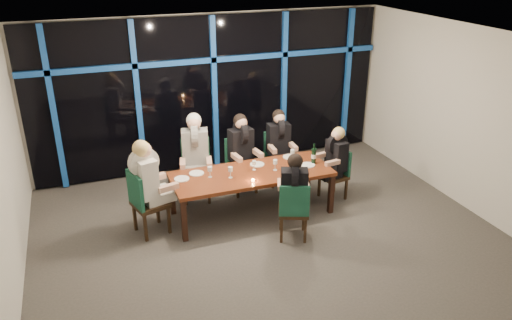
% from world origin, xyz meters
% --- Properties ---
extents(room, '(7.04, 7.00, 3.02)m').
position_xyz_m(room, '(0.00, 0.00, 2.02)').
color(room, '#524E49').
rests_on(room, ground).
extents(window_wall, '(6.86, 0.43, 2.94)m').
position_xyz_m(window_wall, '(0.01, 2.93, 1.55)').
color(window_wall, black).
rests_on(window_wall, ground).
extents(dining_table, '(2.60, 1.00, 0.75)m').
position_xyz_m(dining_table, '(0.00, 0.80, 0.68)').
color(dining_table, brown).
rests_on(dining_table, ground).
extents(chair_far_left, '(0.59, 0.59, 1.07)m').
position_xyz_m(chair_far_left, '(-0.71, 1.70, 0.60)').
color(chair_far_left, black).
rests_on(chair_far_left, ground).
extents(chair_far_mid, '(0.52, 0.52, 1.00)m').
position_xyz_m(chair_far_mid, '(0.10, 1.69, 0.56)').
color(chair_far_mid, black).
rests_on(chair_far_mid, ground).
extents(chair_far_right, '(0.48, 0.48, 0.97)m').
position_xyz_m(chair_far_right, '(0.87, 1.79, 0.54)').
color(chair_far_right, black).
rests_on(chair_far_right, ground).
extents(chair_end_left, '(0.60, 0.60, 1.06)m').
position_xyz_m(chair_end_left, '(-1.75, 0.77, 0.59)').
color(chair_end_left, black).
rests_on(chair_end_left, ground).
extents(chair_end_right, '(0.48, 0.48, 0.90)m').
position_xyz_m(chair_end_right, '(1.60, 0.83, 0.50)').
color(chair_end_right, black).
rests_on(chair_end_right, ground).
extents(chair_near_mid, '(0.58, 0.58, 0.96)m').
position_xyz_m(chair_near_mid, '(0.31, -0.18, 0.53)').
color(chair_near_mid, black).
rests_on(chair_near_mid, ground).
extents(diner_far_left, '(0.60, 0.72, 1.04)m').
position_xyz_m(diner_far_left, '(-0.73, 1.61, 1.02)').
color(diner_far_left, black).
rests_on(diner_far_left, ground).
extents(diner_far_mid, '(0.53, 0.65, 0.97)m').
position_xyz_m(diner_far_mid, '(0.11, 1.61, 0.95)').
color(diner_far_mid, black).
rests_on(diner_far_mid, ground).
extents(diner_far_right, '(0.50, 0.62, 0.95)m').
position_xyz_m(diner_far_right, '(0.86, 1.71, 0.93)').
color(diner_far_right, black).
rests_on(diner_far_right, ground).
extents(diner_end_left, '(0.71, 0.61, 1.03)m').
position_xyz_m(diner_end_left, '(-1.66, 0.79, 1.01)').
color(diner_end_left, silver).
rests_on(diner_end_left, ground).
extents(diner_end_right, '(0.59, 0.48, 0.88)m').
position_xyz_m(diner_end_right, '(1.53, 0.82, 0.86)').
color(diner_end_right, black).
rests_on(diner_end_right, ground).
extents(diner_near_mid, '(0.59, 0.66, 0.93)m').
position_xyz_m(diner_near_mid, '(0.34, -0.10, 0.91)').
color(diner_near_mid, black).
rests_on(diner_near_mid, ground).
extents(plate_far_left, '(0.24, 0.24, 0.01)m').
position_xyz_m(plate_far_left, '(-0.85, 1.06, 0.76)').
color(plate_far_left, white).
rests_on(plate_far_left, dining_table).
extents(plate_far_mid, '(0.24, 0.24, 0.01)m').
position_xyz_m(plate_far_mid, '(0.19, 1.05, 0.76)').
color(plate_far_mid, white).
rests_on(plate_far_mid, dining_table).
extents(plate_far_right, '(0.24, 0.24, 0.01)m').
position_xyz_m(plate_far_right, '(0.83, 1.15, 0.76)').
color(plate_far_right, white).
rests_on(plate_far_right, dining_table).
extents(plate_end_left, '(0.24, 0.24, 0.01)m').
position_xyz_m(plate_end_left, '(-1.12, 0.94, 0.76)').
color(plate_end_left, white).
rests_on(plate_end_left, dining_table).
extents(plate_end_right, '(0.24, 0.24, 0.01)m').
position_xyz_m(plate_end_right, '(0.97, 0.73, 0.76)').
color(plate_end_right, white).
rests_on(plate_end_right, dining_table).
extents(plate_near_mid, '(0.24, 0.24, 0.01)m').
position_xyz_m(plate_near_mid, '(0.55, 0.42, 0.76)').
color(plate_near_mid, white).
rests_on(plate_near_mid, dining_table).
extents(wine_bottle, '(0.08, 0.08, 0.35)m').
position_xyz_m(wine_bottle, '(1.10, 0.78, 0.89)').
color(wine_bottle, black).
rests_on(wine_bottle, dining_table).
extents(water_pitcher, '(0.13, 0.12, 0.21)m').
position_xyz_m(water_pitcher, '(0.67, 0.57, 0.86)').
color(water_pitcher, silver).
rests_on(water_pitcher, dining_table).
extents(tea_light, '(0.05, 0.05, 0.03)m').
position_xyz_m(tea_light, '(-0.09, 0.49, 0.77)').
color(tea_light, '#FEA54C').
rests_on(tea_light, dining_table).
extents(wine_glass_a, '(0.07, 0.07, 0.19)m').
position_xyz_m(wine_glass_a, '(-0.38, 0.73, 0.89)').
color(wine_glass_a, silver).
rests_on(wine_glass_a, dining_table).
extents(wine_glass_b, '(0.06, 0.06, 0.16)m').
position_xyz_m(wine_glass_b, '(0.07, 0.88, 0.87)').
color(wine_glass_b, silver).
rests_on(wine_glass_b, dining_table).
extents(wine_glass_c, '(0.07, 0.07, 0.18)m').
position_xyz_m(wine_glass_c, '(0.39, 0.75, 0.88)').
color(wine_glass_c, silver).
rests_on(wine_glass_c, dining_table).
extents(wine_glass_d, '(0.07, 0.07, 0.18)m').
position_xyz_m(wine_glass_d, '(-0.68, 0.86, 0.88)').
color(wine_glass_d, silver).
rests_on(wine_glass_d, dining_table).
extents(wine_glass_e, '(0.07, 0.07, 0.19)m').
position_xyz_m(wine_glass_e, '(0.83, 1.04, 0.89)').
color(wine_glass_e, silver).
rests_on(wine_glass_e, dining_table).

